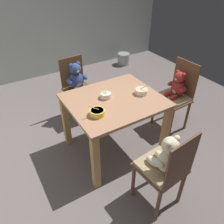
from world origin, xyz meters
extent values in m
cube|color=#6A605E|center=(0.00, 0.00, -0.02)|extent=(5.20, 5.20, 0.04)
cube|color=#AC7B59|center=(0.00, 0.00, 0.71)|extent=(1.01, 0.88, 0.03)
cube|color=tan|center=(-0.46, -0.39, 0.35)|extent=(0.07, 0.07, 0.70)
cube|color=#AF7D4A|center=(0.46, -0.39, 0.35)|extent=(0.07, 0.07, 0.70)
cube|color=#AC874B|center=(-0.46, 0.39, 0.35)|extent=(0.07, 0.07, 0.70)
cube|color=#B4804D|center=(0.46, 0.39, 0.35)|extent=(0.07, 0.07, 0.70)
cube|color=brown|center=(0.90, -0.03, 0.45)|extent=(0.38, 0.42, 0.02)
cube|color=brown|center=(1.07, -0.02, 0.70)|extent=(0.03, 0.37, 0.48)
cylinder|color=brown|center=(0.74, 0.14, 0.22)|extent=(0.04, 0.04, 0.44)
cylinder|color=brown|center=(0.75, -0.20, 0.22)|extent=(0.04, 0.04, 0.44)
cylinder|color=brown|center=(1.05, 0.15, 0.22)|extent=(0.04, 0.04, 0.44)
cylinder|color=brown|center=(1.06, -0.19, 0.22)|extent=(0.04, 0.04, 0.44)
cube|color=tan|center=(0.90, -0.03, 0.48)|extent=(0.35, 0.38, 0.04)
ellipsoid|color=#A82A28|center=(0.96, -0.02, 0.60)|extent=(0.16, 0.19, 0.21)
ellipsoid|color=beige|center=(0.91, -0.03, 0.59)|extent=(0.06, 0.10, 0.13)
sphere|color=#A82A28|center=(0.95, -0.02, 0.76)|extent=(0.14, 0.14, 0.14)
ellipsoid|color=beige|center=(0.90, -0.03, 0.75)|extent=(0.05, 0.06, 0.04)
sphere|color=#A82A28|center=(0.96, 0.03, 0.81)|extent=(0.05, 0.05, 0.05)
sphere|color=#A82A28|center=(0.96, -0.07, 0.81)|extent=(0.05, 0.05, 0.05)
ellipsoid|color=#A82A28|center=(0.94, 0.08, 0.63)|extent=(0.12, 0.06, 0.06)
ellipsoid|color=#A82A28|center=(0.94, -0.13, 0.63)|extent=(0.12, 0.06, 0.06)
ellipsoid|color=#A82A28|center=(0.85, 0.02, 0.53)|extent=(0.14, 0.07, 0.06)
ellipsoid|color=#A82A28|center=(0.85, -0.08, 0.53)|extent=(0.14, 0.07, 0.06)
cube|color=brown|center=(-0.07, 0.83, 0.45)|extent=(0.41, 0.41, 0.02)
cube|color=brown|center=(-0.08, 1.01, 0.67)|extent=(0.35, 0.05, 0.43)
cylinder|color=brown|center=(-0.21, 0.65, 0.22)|extent=(0.04, 0.04, 0.44)
cylinder|color=brown|center=(0.11, 0.68, 0.22)|extent=(0.04, 0.04, 0.44)
cylinder|color=brown|center=(-0.24, 0.98, 0.22)|extent=(0.04, 0.04, 0.44)
cylinder|color=brown|center=(0.08, 1.00, 0.22)|extent=(0.04, 0.04, 0.44)
ellipsoid|color=#33467B|center=(-0.07, 0.90, 0.58)|extent=(0.22, 0.19, 0.24)
ellipsoid|color=beige|center=(-0.07, 0.84, 0.57)|extent=(0.12, 0.07, 0.14)
sphere|color=#33467B|center=(-0.07, 0.89, 0.76)|extent=(0.16, 0.16, 0.16)
ellipsoid|color=beige|center=(-0.07, 0.83, 0.75)|extent=(0.07, 0.06, 0.05)
sphere|color=#33467B|center=(-0.13, 0.89, 0.82)|extent=(0.06, 0.06, 0.06)
sphere|color=#33467B|center=(-0.02, 0.90, 0.82)|extent=(0.06, 0.06, 0.06)
ellipsoid|color=#33467B|center=(-0.19, 0.86, 0.61)|extent=(0.08, 0.14, 0.07)
ellipsoid|color=#33467B|center=(0.05, 0.88, 0.61)|extent=(0.08, 0.14, 0.07)
ellipsoid|color=#33467B|center=(-0.12, 0.77, 0.50)|extent=(0.09, 0.16, 0.07)
ellipsoid|color=#33467B|center=(0.00, 0.78, 0.50)|extent=(0.09, 0.16, 0.07)
cube|color=brown|center=(-0.03, -0.83, 0.45)|extent=(0.41, 0.42, 0.02)
cube|color=brown|center=(-0.01, -1.01, 0.69)|extent=(0.35, 0.05, 0.46)
cylinder|color=brown|center=(0.12, -0.65, 0.22)|extent=(0.04, 0.04, 0.44)
cylinder|color=brown|center=(-0.20, -0.68, 0.22)|extent=(0.04, 0.04, 0.44)
cylinder|color=brown|center=(0.15, -0.98, 0.22)|extent=(0.04, 0.04, 0.44)
cylinder|color=brown|center=(-0.17, -1.01, 0.22)|extent=(0.04, 0.04, 0.44)
cube|color=tan|center=(-0.03, -0.83, 0.48)|extent=(0.38, 0.39, 0.04)
ellipsoid|color=beige|center=(-0.02, -0.90, 0.61)|extent=(0.21, 0.18, 0.23)
ellipsoid|color=beige|center=(-0.03, -0.84, 0.60)|extent=(0.11, 0.07, 0.14)
sphere|color=beige|center=(-0.02, -0.89, 0.77)|extent=(0.15, 0.15, 0.15)
ellipsoid|color=beige|center=(-0.03, -0.84, 0.76)|extent=(0.06, 0.06, 0.04)
sphere|color=beige|center=(0.03, -0.89, 0.83)|extent=(0.06, 0.06, 0.06)
sphere|color=beige|center=(-0.07, -0.90, 0.83)|extent=(0.06, 0.06, 0.06)
ellipsoid|color=beige|center=(0.09, -0.86, 0.63)|extent=(0.07, 0.13, 0.06)
ellipsoid|color=beige|center=(-0.13, -0.88, 0.63)|extent=(0.07, 0.13, 0.06)
ellipsoid|color=beige|center=(0.02, -0.78, 0.53)|extent=(0.08, 0.15, 0.07)
ellipsoid|color=beige|center=(-0.09, -0.79, 0.53)|extent=(0.08, 0.15, 0.07)
cylinder|color=white|center=(-0.07, 0.07, 0.76)|extent=(0.12, 0.12, 0.06)
cylinder|color=white|center=(-0.07, 0.07, 0.73)|extent=(0.06, 0.06, 0.01)
cylinder|color=beige|center=(-0.07, 0.07, 0.78)|extent=(0.10, 0.10, 0.01)
cylinder|color=#BCBCC1|center=(-0.06, 0.10, 0.82)|extent=(0.03, 0.08, 0.06)
ellipsoid|color=#BCBCC1|center=(-0.07, 0.07, 0.78)|extent=(0.03, 0.04, 0.01)
cylinder|color=beige|center=(0.32, -0.06, 0.76)|extent=(0.14, 0.14, 0.06)
cylinder|color=beige|center=(0.32, -0.06, 0.73)|extent=(0.08, 0.08, 0.01)
cylinder|color=beige|center=(0.32, -0.06, 0.78)|extent=(0.12, 0.12, 0.01)
cylinder|color=#BCBCC1|center=(0.34, -0.09, 0.82)|extent=(0.06, 0.09, 0.07)
ellipsoid|color=#BCBCC1|center=(0.32, -0.05, 0.78)|extent=(0.04, 0.04, 0.01)
cylinder|color=yellow|center=(-0.30, -0.16, 0.76)|extent=(0.15, 0.15, 0.06)
cylinder|color=yellow|center=(-0.30, -0.16, 0.73)|extent=(0.08, 0.08, 0.01)
cylinder|color=beige|center=(-0.30, -0.16, 0.78)|extent=(0.13, 0.13, 0.01)
cylinder|color=#BCBCC1|center=(-0.33, -0.16, 0.82)|extent=(0.11, 0.02, 0.08)
ellipsoid|color=#BCBCC1|center=(-0.29, -0.16, 0.78)|extent=(0.03, 0.02, 0.01)
cylinder|color=#93969B|center=(1.58, 2.15, 0.12)|extent=(0.26, 0.26, 0.24)
camera|label=1|loc=(-1.09, -1.74, 2.02)|focal=35.55mm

